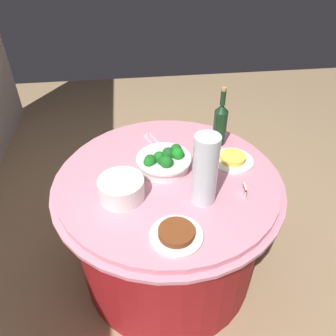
{
  "coord_description": "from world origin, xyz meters",
  "views": [
    {
      "loc": [
        -1.26,
        0.16,
        1.79
      ],
      "look_at": [
        0.0,
        0.0,
        0.79
      ],
      "focal_mm": 35.24,
      "sensor_mm": 36.0,
      "label": 1
    }
  ],
  "objects_px": {
    "plate_stack": "(121,189)",
    "serving_tongs": "(153,140)",
    "wine_bottle": "(220,123)",
    "decorative_fruit_vase": "(205,172)",
    "food_plate_stir_fry": "(176,234)",
    "label_placard_front": "(244,190)",
    "food_plate_fried_egg": "(233,159)",
    "broccoli_bowl": "(164,161)"
  },
  "relations": [
    {
      "from": "serving_tongs",
      "to": "label_placard_front",
      "type": "height_order",
      "value": "label_placard_front"
    },
    {
      "from": "decorative_fruit_vase",
      "to": "food_plate_stir_fry",
      "type": "relative_size",
      "value": 1.55
    },
    {
      "from": "broccoli_bowl",
      "to": "decorative_fruit_vase",
      "type": "xyz_separation_m",
      "value": [
        -0.25,
        -0.15,
        0.11
      ]
    },
    {
      "from": "plate_stack",
      "to": "serving_tongs",
      "type": "bearing_deg",
      "value": -22.0
    },
    {
      "from": "decorative_fruit_vase",
      "to": "serving_tongs",
      "type": "height_order",
      "value": "decorative_fruit_vase"
    },
    {
      "from": "food_plate_stir_fry",
      "to": "label_placard_front",
      "type": "height_order",
      "value": "label_placard_front"
    },
    {
      "from": "decorative_fruit_vase",
      "to": "label_placard_front",
      "type": "bearing_deg",
      "value": -88.8
    },
    {
      "from": "broccoli_bowl",
      "to": "plate_stack",
      "type": "distance_m",
      "value": 0.29
    },
    {
      "from": "serving_tongs",
      "to": "wine_bottle",
      "type": "bearing_deg",
      "value": -99.82
    },
    {
      "from": "wine_bottle",
      "to": "serving_tongs",
      "type": "bearing_deg",
      "value": 80.18
    },
    {
      "from": "serving_tongs",
      "to": "plate_stack",
      "type": "bearing_deg",
      "value": 158.0
    },
    {
      "from": "plate_stack",
      "to": "label_placard_front",
      "type": "height_order",
      "value": "plate_stack"
    },
    {
      "from": "wine_bottle",
      "to": "serving_tongs",
      "type": "distance_m",
      "value": 0.39
    },
    {
      "from": "wine_bottle",
      "to": "decorative_fruit_vase",
      "type": "bearing_deg",
      "value": 157.57
    },
    {
      "from": "decorative_fruit_vase",
      "to": "label_placard_front",
      "type": "xyz_separation_m",
      "value": [
        0.0,
        -0.2,
        -0.13
      ]
    },
    {
      "from": "plate_stack",
      "to": "food_plate_stir_fry",
      "type": "height_order",
      "value": "plate_stack"
    },
    {
      "from": "decorative_fruit_vase",
      "to": "plate_stack",
      "type": "bearing_deg",
      "value": 80.29
    },
    {
      "from": "food_plate_fried_egg",
      "to": "label_placard_front",
      "type": "xyz_separation_m",
      "value": [
        -0.26,
        0.02,
        0.02
      ]
    },
    {
      "from": "food_plate_stir_fry",
      "to": "plate_stack",
      "type": "bearing_deg",
      "value": 38.91
    },
    {
      "from": "serving_tongs",
      "to": "label_placard_front",
      "type": "relative_size",
      "value": 3.0
    },
    {
      "from": "serving_tongs",
      "to": "label_placard_front",
      "type": "xyz_separation_m",
      "value": [
        -0.5,
        -0.38,
        0.03
      ]
    },
    {
      "from": "plate_stack",
      "to": "food_plate_stir_fry",
      "type": "bearing_deg",
      "value": -141.09
    },
    {
      "from": "broccoli_bowl",
      "to": "food_plate_stir_fry",
      "type": "relative_size",
      "value": 1.27
    },
    {
      "from": "plate_stack",
      "to": "serving_tongs",
      "type": "relative_size",
      "value": 1.27
    },
    {
      "from": "broccoli_bowl",
      "to": "food_plate_fried_egg",
      "type": "distance_m",
      "value": 0.37
    },
    {
      "from": "food_plate_fried_egg",
      "to": "food_plate_stir_fry",
      "type": "height_order",
      "value": "food_plate_stir_fry"
    },
    {
      "from": "food_plate_fried_egg",
      "to": "food_plate_stir_fry",
      "type": "xyz_separation_m",
      "value": [
        -0.46,
        0.37,
        0.0
      ]
    },
    {
      "from": "wine_bottle",
      "to": "decorative_fruit_vase",
      "type": "xyz_separation_m",
      "value": [
        -0.44,
        0.18,
        0.03
      ]
    },
    {
      "from": "serving_tongs",
      "to": "decorative_fruit_vase",
      "type": "bearing_deg",
      "value": -159.95
    },
    {
      "from": "wine_bottle",
      "to": "label_placard_front",
      "type": "distance_m",
      "value": 0.45
    },
    {
      "from": "food_plate_fried_egg",
      "to": "plate_stack",
      "type": "bearing_deg",
      "value": 109.02
    },
    {
      "from": "broccoli_bowl",
      "to": "food_plate_fried_egg",
      "type": "xyz_separation_m",
      "value": [
        0.01,
        -0.36,
        -0.03
      ]
    },
    {
      "from": "broccoli_bowl",
      "to": "label_placard_front",
      "type": "relative_size",
      "value": 5.09
    },
    {
      "from": "broccoli_bowl",
      "to": "wine_bottle",
      "type": "bearing_deg",
      "value": -60.03
    },
    {
      "from": "serving_tongs",
      "to": "label_placard_front",
      "type": "distance_m",
      "value": 0.63
    },
    {
      "from": "decorative_fruit_vase",
      "to": "food_plate_stir_fry",
      "type": "bearing_deg",
      "value": 143.15
    },
    {
      "from": "wine_bottle",
      "to": "plate_stack",
      "type": "bearing_deg",
      "value": 124.82
    },
    {
      "from": "food_plate_stir_fry",
      "to": "food_plate_fried_egg",
      "type": "bearing_deg",
      "value": -38.26
    },
    {
      "from": "plate_stack",
      "to": "serving_tongs",
      "type": "height_order",
      "value": "plate_stack"
    },
    {
      "from": "broccoli_bowl",
      "to": "decorative_fruit_vase",
      "type": "bearing_deg",
      "value": -149.35
    },
    {
      "from": "wine_bottle",
      "to": "label_placard_front",
      "type": "bearing_deg",
      "value": -178.47
    },
    {
      "from": "plate_stack",
      "to": "food_plate_stir_fry",
      "type": "distance_m",
      "value": 0.34
    }
  ]
}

